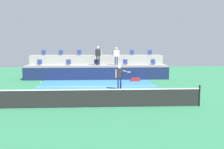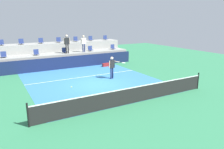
% 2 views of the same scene
% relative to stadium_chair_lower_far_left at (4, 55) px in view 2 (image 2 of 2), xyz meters
% --- Properties ---
extents(ground_plane, '(40.00, 40.00, 0.00)m').
position_rel_stadium_chair_lower_far_left_xyz_m(ground_plane, '(5.31, -7.23, -1.46)').
color(ground_plane, '#2D754C').
extents(court_inner_paint, '(9.00, 10.00, 0.01)m').
position_rel_stadium_chair_lower_far_left_xyz_m(court_inner_paint, '(5.31, -6.23, -1.46)').
color(court_inner_paint, teal).
rests_on(court_inner_paint, ground_plane).
extents(court_service_line, '(9.00, 0.06, 0.00)m').
position_rel_stadium_chair_lower_far_left_xyz_m(court_service_line, '(5.31, -4.83, -1.46)').
color(court_service_line, white).
rests_on(court_service_line, ground_plane).
extents(tennis_net, '(10.48, 0.08, 1.07)m').
position_rel_stadium_chair_lower_far_left_xyz_m(tennis_net, '(5.31, -11.23, -0.97)').
color(tennis_net, black).
rests_on(tennis_net, ground_plane).
extents(sponsor_backboard, '(13.00, 0.16, 1.10)m').
position_rel_stadium_chair_lower_far_left_xyz_m(sponsor_backboard, '(5.31, -1.23, -0.91)').
color(sponsor_backboard, '#141E42').
rests_on(sponsor_backboard, ground_plane).
extents(seating_tier_lower, '(13.00, 1.80, 1.25)m').
position_rel_stadium_chair_lower_far_left_xyz_m(seating_tier_lower, '(5.31, 0.07, -0.84)').
color(seating_tier_lower, gray).
rests_on(seating_tier_lower, ground_plane).
extents(seating_tier_upper, '(13.00, 1.80, 2.10)m').
position_rel_stadium_chair_lower_far_left_xyz_m(seating_tier_upper, '(5.31, 1.87, -0.41)').
color(seating_tier_upper, gray).
rests_on(seating_tier_upper, ground_plane).
extents(stadium_chair_lower_far_left, '(0.44, 0.40, 0.52)m').
position_rel_stadium_chair_lower_far_left_xyz_m(stadium_chair_lower_far_left, '(0.00, 0.00, 0.00)').
color(stadium_chair_lower_far_left, '#2D2D33').
rests_on(stadium_chair_lower_far_left, seating_tier_lower).
extents(stadium_chair_lower_left, '(0.44, 0.40, 0.52)m').
position_rel_stadium_chair_lower_far_left_xyz_m(stadium_chair_lower_left, '(2.66, 0.00, 0.00)').
color(stadium_chair_lower_left, '#2D2D33').
rests_on(stadium_chair_lower_left, seating_tier_lower).
extents(stadium_chair_lower_center, '(0.44, 0.40, 0.52)m').
position_rel_stadium_chair_lower_far_left_xyz_m(stadium_chair_lower_center, '(5.27, 0.00, 0.00)').
color(stadium_chair_lower_center, '#2D2D33').
rests_on(stadium_chair_lower_center, seating_tier_lower).
extents(stadium_chair_lower_right, '(0.44, 0.40, 0.52)m').
position_rel_stadium_chair_lower_far_left_xyz_m(stadium_chair_lower_right, '(7.97, 0.00, 0.00)').
color(stadium_chair_lower_right, '#2D2D33').
rests_on(stadium_chair_lower_right, seating_tier_lower).
extents(stadium_chair_lower_far_right, '(0.44, 0.40, 0.52)m').
position_rel_stadium_chair_lower_far_left_xyz_m(stadium_chair_lower_far_right, '(10.62, 0.00, 0.00)').
color(stadium_chair_lower_far_right, '#2D2D33').
rests_on(stadium_chair_lower_far_right, seating_tier_lower).
extents(stadium_chair_upper_far_left, '(0.44, 0.40, 0.52)m').
position_rel_stadium_chair_lower_far_left_xyz_m(stadium_chair_upper_far_left, '(0.01, 1.80, 0.85)').
color(stadium_chair_upper_far_left, '#2D2D33').
rests_on(stadium_chair_upper_far_left, seating_tier_upper).
extents(stadium_chair_upper_left, '(0.44, 0.40, 0.52)m').
position_rel_stadium_chair_lower_far_left_xyz_m(stadium_chair_upper_left, '(1.71, 1.80, 0.85)').
color(stadium_chair_upper_left, '#2D2D33').
rests_on(stadium_chair_upper_left, seating_tier_upper).
extents(stadium_chair_upper_mid_left, '(0.44, 0.40, 0.52)m').
position_rel_stadium_chair_lower_far_left_xyz_m(stadium_chair_upper_mid_left, '(3.52, 1.80, 0.85)').
color(stadium_chair_upper_mid_left, '#2D2D33').
rests_on(stadium_chair_upper_mid_left, seating_tier_upper).
extents(stadium_chair_upper_center, '(0.44, 0.40, 0.52)m').
position_rel_stadium_chair_lower_far_left_xyz_m(stadium_chair_upper_center, '(5.28, 1.80, 0.85)').
color(stadium_chair_upper_center, '#2D2D33').
rests_on(stadium_chair_upper_center, seating_tier_upper).
extents(stadium_chair_upper_mid_right, '(0.44, 0.40, 0.52)m').
position_rel_stadium_chair_lower_far_left_xyz_m(stadium_chair_upper_mid_right, '(7.11, 1.80, 0.85)').
color(stadium_chair_upper_mid_right, '#2D2D33').
rests_on(stadium_chair_upper_mid_right, seating_tier_upper).
extents(stadium_chair_upper_right, '(0.44, 0.40, 0.52)m').
position_rel_stadium_chair_lower_far_left_xyz_m(stadium_chair_upper_right, '(8.84, 1.80, 0.85)').
color(stadium_chair_upper_right, '#2D2D33').
rests_on(stadium_chair_upper_right, seating_tier_upper).
extents(stadium_chair_upper_far_right, '(0.44, 0.40, 0.52)m').
position_rel_stadium_chair_lower_far_left_xyz_m(stadium_chair_upper_far_right, '(10.67, 1.80, 0.85)').
color(stadium_chair_upper_far_right, '#2D2D33').
rests_on(stadium_chair_upper_far_right, seating_tier_upper).
extents(tennis_player, '(1.01, 1.12, 1.68)m').
position_rel_stadium_chair_lower_far_left_xyz_m(tennis_player, '(6.90, -6.37, -0.44)').
color(tennis_player, navy).
rests_on(tennis_player, ground_plane).
extents(spectator_in_grey, '(0.61, 0.24, 1.75)m').
position_rel_stadium_chair_lower_far_left_xyz_m(spectator_in_grey, '(5.42, -0.38, 0.85)').
color(spectator_in_grey, black).
rests_on(spectator_in_grey, seating_tier_lower).
extents(spectator_in_white, '(0.58, 0.24, 1.64)m').
position_rel_stadium_chair_lower_far_left_xyz_m(spectator_in_white, '(7.09, -0.38, 0.77)').
color(spectator_in_white, navy).
rests_on(spectator_in_white, seating_tier_lower).
extents(tennis_ball, '(0.07, 0.07, 0.07)m').
position_rel_stadium_chair_lower_far_left_xyz_m(tennis_ball, '(2.39, -10.14, -0.37)').
color(tennis_ball, '#CCE033').
extents(equipment_bag, '(0.76, 0.28, 0.30)m').
position_rel_stadium_chair_lower_far_left_xyz_m(equipment_bag, '(8.61, -2.20, -1.31)').
color(equipment_bag, maroon).
rests_on(equipment_bag, ground_plane).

